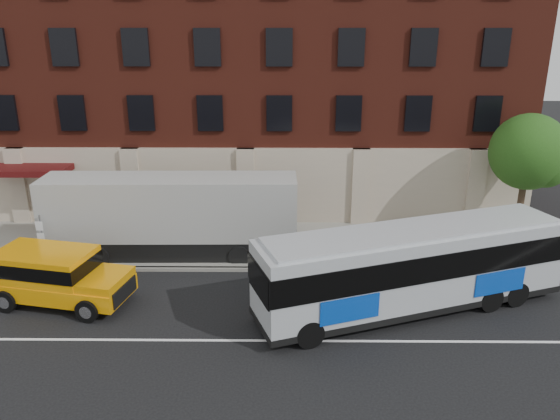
{
  "coord_description": "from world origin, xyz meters",
  "views": [
    {
      "loc": [
        2.04,
        -15.55,
        10.36
      ],
      "look_at": [
        1.85,
        5.5,
        3.01
      ],
      "focal_mm": 34.79,
      "sensor_mm": 36.0,
      "label": 1
    }
  ],
  "objects_px": {
    "city_bus": "(413,265)",
    "sign_pole": "(42,238)",
    "street_tree": "(529,155)",
    "shipping_container": "(171,218)",
    "yellow_suv": "(54,274)"
  },
  "relations": [
    {
      "from": "street_tree",
      "to": "sign_pole",
      "type": "bearing_deg",
      "value": -171.39
    },
    {
      "from": "sign_pole",
      "to": "yellow_suv",
      "type": "bearing_deg",
      "value": -60.26
    },
    {
      "from": "yellow_suv",
      "to": "shipping_container",
      "type": "distance_m",
      "value": 5.8
    },
    {
      "from": "yellow_suv",
      "to": "shipping_container",
      "type": "relative_size",
      "value": 0.5
    },
    {
      "from": "street_tree",
      "to": "city_bus",
      "type": "relative_size",
      "value": 0.51
    },
    {
      "from": "sign_pole",
      "to": "shipping_container",
      "type": "height_order",
      "value": "shipping_container"
    },
    {
      "from": "street_tree",
      "to": "yellow_suv",
      "type": "bearing_deg",
      "value": -162.7
    },
    {
      "from": "city_bus",
      "to": "shipping_container",
      "type": "distance_m",
      "value": 11.05
    },
    {
      "from": "city_bus",
      "to": "sign_pole",
      "type": "bearing_deg",
      "value": 167.47
    },
    {
      "from": "street_tree",
      "to": "shipping_container",
      "type": "distance_m",
      "value": 16.96
    },
    {
      "from": "sign_pole",
      "to": "shipping_container",
      "type": "distance_m",
      "value": 5.58
    },
    {
      "from": "city_bus",
      "to": "yellow_suv",
      "type": "height_order",
      "value": "city_bus"
    },
    {
      "from": "sign_pole",
      "to": "yellow_suv",
      "type": "height_order",
      "value": "sign_pole"
    },
    {
      "from": "street_tree",
      "to": "yellow_suv",
      "type": "relative_size",
      "value": 1.09
    },
    {
      "from": "city_bus",
      "to": "shipping_container",
      "type": "bearing_deg",
      "value": 153.95
    }
  ]
}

